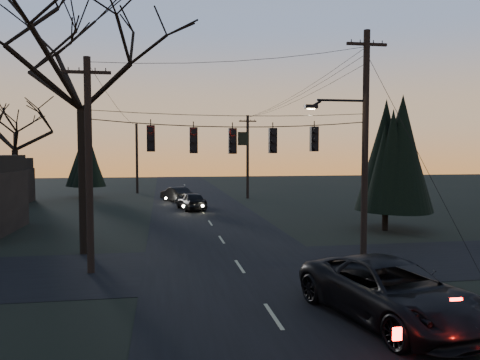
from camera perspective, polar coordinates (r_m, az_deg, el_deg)
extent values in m
cube|color=black|center=(29.63, -3.24, -5.86)|extent=(8.00, 120.00, 0.02)
cube|color=black|center=(19.92, -0.04, -10.51)|extent=(60.00, 7.00, 0.02)
cylinder|color=black|center=(19.32, -0.78, 7.26)|extent=(11.50, 0.04, 0.04)
cylinder|color=black|center=(23.08, -18.57, -0.29)|extent=(0.44, 0.44, 6.75)
cylinder|color=black|center=(30.00, 17.26, -4.37)|extent=(0.36, 0.36, 1.60)
cone|color=black|center=(29.72, 17.40, 3.05)|extent=(3.99, 3.99, 6.96)
cylinder|color=black|center=(38.62, -25.66, -0.35)|extent=(0.44, 0.44, 4.93)
cylinder|color=black|center=(51.56, -18.32, -1.15)|extent=(0.36, 0.36, 1.60)
cone|color=black|center=(51.42, -18.38, 1.83)|extent=(3.60, 3.60, 4.57)
imported|color=black|center=(14.29, 17.90, -12.83)|extent=(4.13, 6.65, 1.72)
imported|color=black|center=(38.74, -5.95, -2.57)|extent=(2.57, 4.60, 1.48)
imported|color=black|center=(45.47, -7.82, -1.74)|extent=(3.10, 4.43, 1.39)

